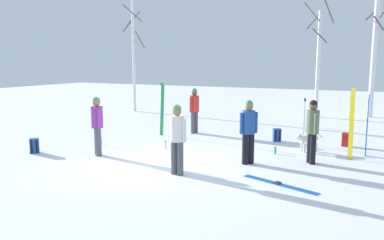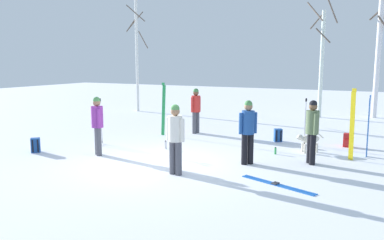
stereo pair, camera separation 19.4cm
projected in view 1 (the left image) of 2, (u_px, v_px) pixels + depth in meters
ground_plane at (160, 164)px, 10.26m from camera, size 60.00×60.00×0.00m
person_0 at (97, 122)px, 11.10m from camera, size 0.43×0.36×1.72m
person_1 at (249, 128)px, 10.16m from camera, size 0.39×0.40×1.72m
person_2 at (177, 135)px, 9.19m from camera, size 0.52×0.34×1.72m
person_3 at (312, 127)px, 10.22m from camera, size 0.34×0.45×1.72m
person_4 at (194, 108)px, 14.57m from camera, size 0.34×0.51×1.72m
dog at (308, 139)px, 11.60m from camera, size 0.73×0.60×0.57m
ski_pair_planted_0 at (367, 126)px, 11.01m from camera, size 0.04×0.20×1.79m
ski_pair_planted_1 at (162, 109)px, 14.15m from camera, size 0.21×0.02×1.95m
ski_pair_planted_2 at (351, 124)px, 10.66m from camera, size 0.15×0.07×2.00m
ski_pair_lying_0 at (279, 184)px, 8.57m from camera, size 1.83×0.79×0.05m
ski_poles_0 at (304, 120)px, 12.53m from camera, size 0.07×0.21×1.54m
ski_poles_1 at (98, 121)px, 12.51m from camera, size 0.07×0.25×1.53m
backpack_0 at (34, 146)px, 11.50m from camera, size 0.34×0.34×0.44m
backpack_1 at (277, 135)px, 13.20m from camera, size 0.32×0.34×0.44m
backpack_2 at (346, 140)px, 12.39m from camera, size 0.28×0.31×0.44m
water_bottle_0 at (275, 151)px, 11.41m from camera, size 0.06×0.06×0.21m
water_bottle_1 at (165, 145)px, 12.06m from camera, size 0.07×0.07×0.26m
birch_tree_0 at (134, 52)px, 20.72m from camera, size 1.32×1.32×6.22m
birch_tree_1 at (318, 60)px, 18.56m from camera, size 1.44×1.43×5.75m
birch_tree_2 at (375, 35)px, 18.34m from camera, size 1.76×1.68×7.83m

